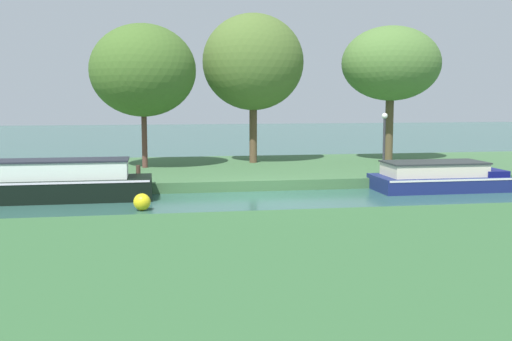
# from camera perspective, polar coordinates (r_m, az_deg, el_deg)

# --- Properties ---
(ground_plane) EXTENTS (120.00, 120.00, 0.00)m
(ground_plane) POSITION_cam_1_polar(r_m,az_deg,el_deg) (21.41, 1.05, -2.76)
(ground_plane) COLOR #305E53
(riverbank_far) EXTENTS (72.00, 10.00, 0.40)m
(riverbank_far) POSITION_cam_1_polar(r_m,az_deg,el_deg) (28.21, -1.61, -0.01)
(riverbank_far) COLOR #406A3F
(riverbank_far) RESTS_ON ground_plane
(riverbank_near) EXTENTS (72.00, 10.00, 0.40)m
(riverbank_near) POSITION_cam_1_polar(r_m,az_deg,el_deg) (12.83, 8.70, -8.49)
(riverbank_near) COLOR #346235
(riverbank_near) RESTS_ON ground_plane
(black_barge) EXTENTS (6.72, 1.88, 1.42)m
(black_barge) POSITION_cam_1_polar(r_m,az_deg,el_deg) (22.38, -18.21, -1.09)
(black_barge) COLOR black
(black_barge) RESTS_ON ground_plane
(navy_narrowboat) EXTENTS (4.94, 2.30, 1.11)m
(navy_narrowboat) POSITION_cam_1_polar(r_m,az_deg,el_deg) (24.69, 16.58, -0.61)
(navy_narrowboat) COLOR navy
(navy_narrowboat) RESTS_ON ground_plane
(willow_tree_left) EXTENTS (4.69, 4.51, 6.39)m
(willow_tree_left) POSITION_cam_1_polar(r_m,az_deg,el_deg) (27.93, -10.47, 9.13)
(willow_tree_left) COLOR brown
(willow_tree_left) RESTS_ON riverbank_far
(willow_tree_centre) EXTENTS (4.85, 4.30, 7.12)m
(willow_tree_centre) POSITION_cam_1_polar(r_m,az_deg,el_deg) (29.69, -0.26, 10.03)
(willow_tree_centre) COLOR brown
(willow_tree_centre) RESTS_ON riverbank_far
(willow_tree_right) EXTENTS (4.93, 4.15, 6.63)m
(willow_tree_right) POSITION_cam_1_polar(r_m,az_deg,el_deg) (31.18, 12.48, 9.66)
(willow_tree_right) COLOR brown
(willow_tree_right) RESTS_ON riverbank_far
(lamp_post) EXTENTS (0.24, 0.24, 2.52)m
(lamp_post) POSITION_cam_1_polar(r_m,az_deg,el_deg) (25.96, 11.84, 3.27)
(lamp_post) COLOR #333338
(lamp_post) RESTS_ON riverbank_far
(mooring_post_near) EXTENTS (0.20, 0.20, 0.71)m
(mooring_post_near) POSITION_cam_1_polar(r_m,az_deg,el_deg) (23.76, -21.38, -0.44)
(mooring_post_near) COLOR #513326
(mooring_post_near) RESTS_ON riverbank_far
(mooring_post_far) EXTENTS (0.16, 0.16, 0.65)m
(mooring_post_far) POSITION_cam_1_polar(r_m,az_deg,el_deg) (23.28, -10.89, -0.30)
(mooring_post_far) COLOR #493326
(mooring_post_far) RESTS_ON riverbank_far
(channel_buoy) EXTENTS (0.54, 0.54, 0.54)m
(channel_buoy) POSITION_cam_1_polar(r_m,az_deg,el_deg) (19.75, -10.56, -2.90)
(channel_buoy) COLOR yellow
(channel_buoy) RESTS_ON ground_plane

